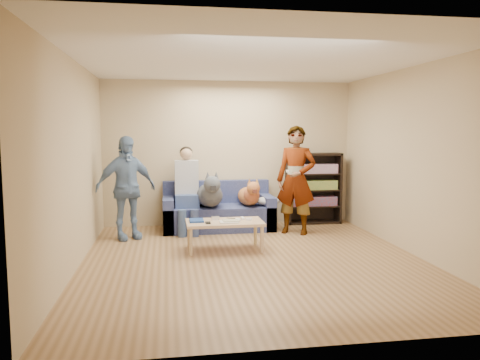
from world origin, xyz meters
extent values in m
plane|color=brown|center=(0.00, 0.00, 0.00)|extent=(5.00, 5.00, 0.00)
plane|color=white|center=(0.00, 0.00, 2.60)|extent=(5.00, 5.00, 0.00)
plane|color=tan|center=(0.00, 2.50, 1.30)|extent=(4.50, 0.00, 4.50)
plane|color=tan|center=(0.00, -2.50, 1.30)|extent=(4.50, 0.00, 4.50)
plane|color=tan|center=(-2.25, 0.00, 1.30)|extent=(0.00, 5.00, 5.00)
plane|color=tan|center=(2.25, 0.00, 1.30)|extent=(0.00, 5.00, 5.00)
ellipsoid|color=#BBBBC0|center=(0.60, 1.89, 0.50)|extent=(0.43, 0.36, 0.15)
imported|color=gray|center=(0.99, 1.52, 0.90)|extent=(0.78, 0.70, 1.80)
imported|color=#7388B9|center=(-1.76, 1.55, 0.82)|extent=(1.04, 0.76, 1.63)
cube|color=white|center=(0.79, 1.32, 1.07)|extent=(0.06, 0.13, 0.03)
cube|color=navy|center=(-0.71, 0.68, 0.43)|extent=(0.20, 0.26, 0.03)
cube|color=silver|center=(-0.26, 0.53, 0.43)|extent=(0.26, 0.20, 0.02)
cube|color=#ABA288|center=(-0.23, 0.55, 0.44)|extent=(0.22, 0.17, 0.01)
cube|color=#BBBBC0|center=(-0.43, 0.75, 0.45)|extent=(0.11, 0.06, 0.05)
cube|color=white|center=(-0.03, 0.73, 0.43)|extent=(0.04, 0.13, 0.03)
cube|color=white|center=(0.05, 0.65, 0.43)|extent=(0.09, 0.06, 0.03)
cylinder|color=silver|center=(-0.11, 0.61, 0.43)|extent=(0.07, 0.07, 0.02)
cylinder|color=white|center=(-0.11, 0.69, 0.43)|extent=(0.07, 0.07, 0.02)
cylinder|color=orange|center=(-0.33, 0.47, 0.42)|extent=(0.13, 0.06, 0.01)
cylinder|color=black|center=(-0.19, 0.81, 0.42)|extent=(0.13, 0.08, 0.01)
cube|color=black|center=(-0.56, 0.51, 0.43)|extent=(0.07, 0.12, 0.02)
cube|color=#515B93|center=(-0.25, 2.05, 0.21)|extent=(1.90, 0.85, 0.42)
cube|color=#515B93|center=(-0.25, 2.38, 0.62)|extent=(1.90, 0.18, 0.40)
cube|color=#515B93|center=(-1.11, 2.05, 0.29)|extent=(0.18, 0.85, 0.58)
cube|color=#515B93|center=(0.61, 2.05, 0.29)|extent=(0.18, 0.85, 0.58)
cube|color=#3E5A89|center=(-0.79, 1.97, 0.53)|extent=(0.40, 0.38, 0.22)
cylinder|color=#3F528A|center=(-0.89, 1.55, 0.21)|extent=(0.14, 0.14, 0.47)
cylinder|color=#3C5185|center=(-0.69, 1.55, 0.21)|extent=(0.14, 0.14, 0.47)
cube|color=#AFAEB3|center=(-0.79, 2.07, 0.92)|extent=(0.40, 0.24, 0.58)
sphere|color=tan|center=(-0.79, 2.07, 1.32)|extent=(0.21, 0.21, 0.21)
ellipsoid|color=black|center=(-0.79, 2.10, 1.35)|extent=(0.22, 0.22, 0.19)
ellipsoid|color=#45484F|center=(-0.41, 1.96, 0.61)|extent=(0.44, 0.93, 0.39)
sphere|color=#50535A|center=(-0.41, 1.64, 0.70)|extent=(0.33, 0.33, 0.33)
sphere|color=#4F5259|center=(-0.41, 1.46, 0.86)|extent=(0.27, 0.27, 0.27)
cube|color=black|center=(-0.41, 1.34, 0.82)|extent=(0.08, 0.13, 0.08)
cone|color=#4D5057|center=(-0.48, 1.49, 1.00)|extent=(0.08, 0.08, 0.13)
cone|color=#474B51|center=(-0.34, 1.49, 1.00)|extent=(0.08, 0.08, 0.13)
cylinder|color=#53575F|center=(-0.41, 2.39, 0.57)|extent=(0.05, 0.30, 0.18)
ellipsoid|color=#BF7B3A|center=(0.28, 2.01, 0.58)|extent=(0.36, 0.75, 0.31)
sphere|color=#B55937|center=(0.28, 1.71, 0.65)|extent=(0.27, 0.27, 0.27)
sphere|color=#BB7039|center=(0.28, 1.55, 0.77)|extent=(0.22, 0.22, 0.22)
cube|color=#58291E|center=(0.28, 1.43, 0.74)|extent=(0.07, 0.10, 0.06)
cone|color=#B27736|center=(0.21, 1.57, 0.89)|extent=(0.07, 0.07, 0.10)
cone|color=#B37A36|center=(0.34, 1.57, 0.89)|extent=(0.07, 0.07, 0.10)
cylinder|color=#B27236|center=(0.28, 2.40, 0.54)|extent=(0.04, 0.24, 0.14)
cube|color=tan|center=(-0.31, 0.63, 0.40)|extent=(1.10, 0.60, 0.04)
cylinder|color=tan|center=(-0.81, 0.38, 0.19)|extent=(0.05, 0.05, 0.38)
cylinder|color=#D6AE83|center=(0.19, 0.38, 0.19)|extent=(0.05, 0.05, 0.38)
cylinder|color=tan|center=(-0.81, 0.88, 0.19)|extent=(0.05, 0.05, 0.38)
cylinder|color=#D9C385|center=(0.19, 0.88, 0.19)|extent=(0.05, 0.05, 0.38)
cube|color=black|center=(1.07, 2.32, 0.65)|extent=(0.04, 0.34, 1.30)
cube|color=black|center=(2.03, 2.32, 0.65)|extent=(0.04, 0.34, 1.30)
cube|color=black|center=(1.55, 2.32, 1.28)|extent=(1.00, 0.34, 0.04)
cube|color=black|center=(1.55, 2.32, 0.02)|extent=(1.00, 0.34, 0.04)
cube|color=black|center=(1.55, 2.48, 0.65)|extent=(1.00, 0.02, 1.30)
cube|color=black|center=(1.55, 2.32, 0.32)|extent=(0.94, 0.32, 0.03)
cube|color=black|center=(1.55, 2.32, 0.62)|extent=(0.94, 0.32, 0.02)
cube|color=black|center=(1.55, 2.32, 0.92)|extent=(0.94, 0.32, 0.02)
cube|color=#B23333|center=(1.55, 2.30, 0.42)|extent=(0.84, 0.24, 0.17)
cube|color=gold|center=(1.55, 2.30, 0.72)|extent=(0.84, 0.24, 0.17)
cube|color=#994C99|center=(1.55, 2.30, 1.02)|extent=(0.84, 0.24, 0.17)
camera|label=1|loc=(-1.12, -5.94, 1.73)|focal=35.00mm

